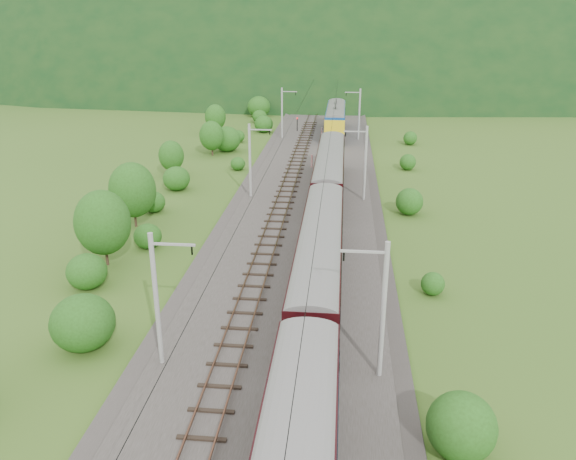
{
  "coord_description": "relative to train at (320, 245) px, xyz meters",
  "views": [
    {
      "loc": [
        3.74,
        -26.65,
        19.0
      ],
      "look_at": [
        -0.47,
        15.96,
        2.6
      ],
      "focal_mm": 35.0,
      "sensor_mm": 36.0,
      "label": 1
    }
  ],
  "objects": [
    {
      "name": "track_right",
      "position": [
        0.0,
        -0.43,
        -3.3
      ],
      "size": [
        2.4,
        220.0,
        0.27
      ],
      "color": "#533223",
      "rests_on": "railbed"
    },
    {
      "name": "vegetation_left",
      "position": [
        -16.48,
        3.74,
        -1.14
      ],
      "size": [
        11.27,
        150.55,
        6.88
      ],
      "color": "#214A13",
      "rests_on": "ground"
    },
    {
      "name": "catenary_right",
      "position": [
        3.72,
        21.57,
        0.83
      ],
      "size": [
        2.54,
        192.28,
        8.0
      ],
      "color": "gray",
      "rests_on": "railbed"
    },
    {
      "name": "vegetation_right",
      "position": [
        9.1,
        -14.75,
        -2.32
      ],
      "size": [
        8.01,
        103.8,
        3.12
      ],
      "color": "#214A13",
      "rests_on": "ground"
    },
    {
      "name": "hazard_post_far",
      "position": [
        -2.2,
        56.07,
        -2.72
      ],
      "size": [
        0.14,
        0.14,
        1.3
      ],
      "primitive_type": "cylinder",
      "color": "red",
      "rests_on": "railbed"
    },
    {
      "name": "signal",
      "position": [
        -6.61,
        59.52,
        -2.02
      ],
      "size": [
        0.26,
        0.26,
        2.31
      ],
      "color": "black",
      "rests_on": "railbed"
    },
    {
      "name": "track_left",
      "position": [
        -4.8,
        -0.43,
        -3.3
      ],
      "size": [
        2.4,
        220.0,
        0.27
      ],
      "color": "#533223",
      "rests_on": "railbed"
    },
    {
      "name": "train",
      "position": [
        0.0,
        0.0,
        0.0
      ],
      "size": [
        3.12,
        126.28,
        5.43
      ],
      "color": "black",
      "rests_on": "ground"
    },
    {
      "name": "catenary_left",
      "position": [
        -8.52,
        21.57,
        0.83
      ],
      "size": [
        2.54,
        192.28,
        8.0
      ],
      "color": "gray",
      "rests_on": "railbed"
    },
    {
      "name": "railbed",
      "position": [
        -2.4,
        -0.43,
        -3.52
      ],
      "size": [
        14.0,
        220.0,
        0.3
      ],
      "primitive_type": "cube",
      "color": "#38332D",
      "rests_on": "ground"
    },
    {
      "name": "mountain_ridge",
      "position": [
        -122.4,
        289.57,
        -3.67
      ],
      "size": [
        336.0,
        280.0,
        132.0
      ],
      "primitive_type": "ellipsoid",
      "color": "black",
      "rests_on": "ground"
    },
    {
      "name": "overhead_wires",
      "position": [
        -2.4,
        -0.43,
        3.43
      ],
      "size": [
        4.83,
        198.0,
        0.03
      ],
      "color": "black",
      "rests_on": "ground"
    },
    {
      "name": "hazard_post_near",
      "position": [
        -2.62,
        34.85,
        -2.53
      ],
      "size": [
        0.18,
        0.18,
        1.67
      ],
      "primitive_type": "cylinder",
      "color": "red",
      "rests_on": "railbed"
    },
    {
      "name": "ground",
      "position": [
        -2.4,
        -10.43,
        -3.67
      ],
      "size": [
        600.0,
        600.0,
        0.0
      ],
      "primitive_type": "plane",
      "color": "#365B1C",
      "rests_on": "ground"
    },
    {
      "name": "mountain_main",
      "position": [
        -2.4,
        249.57,
        -3.67
      ],
      "size": [
        504.0,
        360.0,
        244.0
      ],
      "primitive_type": "ellipsoid",
      "color": "black",
      "rests_on": "ground"
    }
  ]
}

